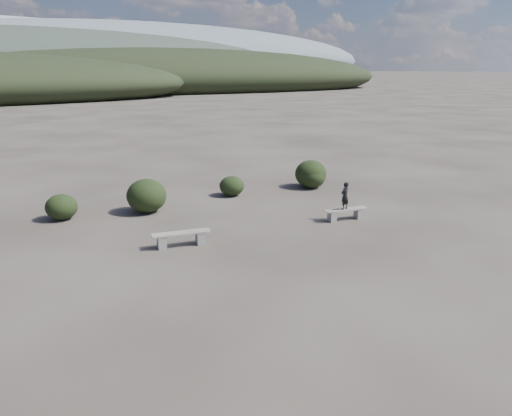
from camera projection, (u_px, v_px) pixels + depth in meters
ground at (309, 278)px, 13.65m from camera, size 1200.00×1200.00×0.00m
bench_left at (181, 238)px, 16.02m from camera, size 1.92×0.67×0.47m
bench_right at (345, 213)px, 18.81m from camera, size 1.76×0.58×0.43m
seated_person at (345, 196)px, 18.61m from camera, size 0.43×0.33×1.03m
shrub_a at (61, 207)px, 18.82m from camera, size 1.18×1.18×0.97m
shrub_b at (147, 196)px, 19.73m from camera, size 1.57×1.57×1.34m
shrub_c at (232, 186)px, 22.35m from camera, size 1.11×1.11×0.89m
shrub_d at (311, 174)px, 23.86m from camera, size 1.50×1.50×1.32m
shrub_e at (312, 177)px, 23.74m from camera, size 1.30×1.30×1.08m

